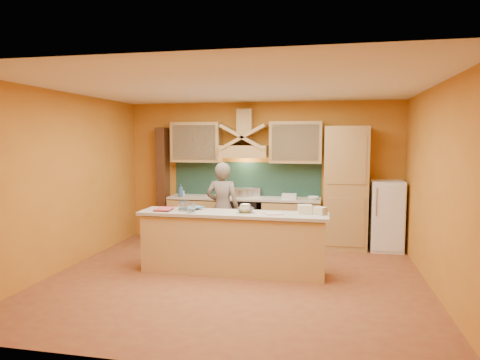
% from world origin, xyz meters
% --- Properties ---
extents(floor, '(5.50, 5.00, 0.01)m').
position_xyz_m(floor, '(0.00, 0.00, 0.00)').
color(floor, brown).
rests_on(floor, ground).
extents(ceiling, '(5.50, 5.00, 0.01)m').
position_xyz_m(ceiling, '(0.00, 0.00, 2.80)').
color(ceiling, white).
rests_on(ceiling, wall_back).
extents(wall_back, '(5.50, 0.02, 2.80)m').
position_xyz_m(wall_back, '(0.00, 2.50, 1.40)').
color(wall_back, '#C67D26').
rests_on(wall_back, floor).
extents(wall_front, '(5.50, 0.02, 2.80)m').
position_xyz_m(wall_front, '(0.00, -2.50, 1.40)').
color(wall_front, '#C67D26').
rests_on(wall_front, floor).
extents(wall_left, '(0.02, 5.00, 2.80)m').
position_xyz_m(wall_left, '(-2.75, 0.00, 1.40)').
color(wall_left, '#C67D26').
rests_on(wall_left, floor).
extents(wall_right, '(0.02, 5.00, 2.80)m').
position_xyz_m(wall_right, '(2.75, 0.00, 1.40)').
color(wall_right, '#C67D26').
rests_on(wall_right, floor).
extents(base_cabinet_left, '(1.10, 0.60, 0.86)m').
position_xyz_m(base_cabinet_left, '(-1.25, 2.20, 0.43)').
color(base_cabinet_left, tan).
rests_on(base_cabinet_left, floor).
extents(base_cabinet_right, '(1.10, 0.60, 0.86)m').
position_xyz_m(base_cabinet_right, '(0.65, 2.20, 0.43)').
color(base_cabinet_right, tan).
rests_on(base_cabinet_right, floor).
extents(counter_top, '(3.00, 0.62, 0.04)m').
position_xyz_m(counter_top, '(-0.30, 2.20, 0.90)').
color(counter_top, '#BAB09D').
rests_on(counter_top, base_cabinet_left).
extents(stove, '(0.60, 0.58, 0.90)m').
position_xyz_m(stove, '(-0.30, 2.20, 0.45)').
color(stove, black).
rests_on(stove, floor).
extents(backsplash, '(3.00, 0.03, 0.70)m').
position_xyz_m(backsplash, '(-0.30, 2.48, 1.25)').
color(backsplash, '#17332B').
rests_on(backsplash, wall_back).
extents(range_hood, '(0.92, 0.50, 0.24)m').
position_xyz_m(range_hood, '(-0.30, 2.25, 1.82)').
color(range_hood, tan).
rests_on(range_hood, wall_back).
extents(hood_chimney, '(0.30, 0.30, 0.50)m').
position_xyz_m(hood_chimney, '(-0.30, 2.35, 2.40)').
color(hood_chimney, tan).
rests_on(hood_chimney, wall_back).
extents(upper_cabinet_left, '(1.00, 0.35, 0.80)m').
position_xyz_m(upper_cabinet_left, '(-1.30, 2.33, 2.00)').
color(upper_cabinet_left, tan).
rests_on(upper_cabinet_left, wall_back).
extents(upper_cabinet_right, '(1.00, 0.35, 0.80)m').
position_xyz_m(upper_cabinet_right, '(0.70, 2.33, 2.00)').
color(upper_cabinet_right, tan).
rests_on(upper_cabinet_right, wall_back).
extents(pantry_column, '(0.80, 0.60, 2.30)m').
position_xyz_m(pantry_column, '(1.65, 2.20, 1.15)').
color(pantry_column, tan).
rests_on(pantry_column, floor).
extents(fridge, '(0.58, 0.60, 1.30)m').
position_xyz_m(fridge, '(2.40, 2.20, 0.65)').
color(fridge, white).
rests_on(fridge, floor).
extents(trim_column_left, '(0.20, 0.30, 2.30)m').
position_xyz_m(trim_column_left, '(-2.05, 2.35, 1.15)').
color(trim_column_left, '#472816').
rests_on(trim_column_left, floor).
extents(island_body, '(2.80, 0.55, 0.88)m').
position_xyz_m(island_body, '(-0.10, 0.30, 0.44)').
color(island_body, tan).
rests_on(island_body, floor).
extents(island_top, '(2.90, 0.62, 0.05)m').
position_xyz_m(island_top, '(-0.10, 0.30, 0.92)').
color(island_top, '#BAB09D').
rests_on(island_top, island_body).
extents(person, '(0.62, 0.42, 1.66)m').
position_xyz_m(person, '(-0.51, 1.31, 0.83)').
color(person, '#70665B').
rests_on(person, floor).
extents(pot_large, '(0.35, 0.35, 0.18)m').
position_xyz_m(pot_large, '(-0.36, 2.20, 0.99)').
color(pot_large, '#B4B4BB').
rests_on(pot_large, stove).
extents(pot_small, '(0.25, 0.25, 0.15)m').
position_xyz_m(pot_small, '(-0.26, 2.37, 0.98)').
color(pot_small, '#AFAFB6').
rests_on(pot_small, stove).
extents(soap_bottle_a, '(0.08, 0.08, 0.17)m').
position_xyz_m(soap_bottle_a, '(-1.53, 2.06, 1.00)').
color(soap_bottle_a, silver).
rests_on(soap_bottle_a, counter_top).
extents(soap_bottle_b, '(0.11, 0.11, 0.26)m').
position_xyz_m(soap_bottle_b, '(-1.54, 2.01, 1.05)').
color(soap_bottle_b, '#345690').
rests_on(soap_bottle_b, counter_top).
extents(bowl_back, '(0.24, 0.24, 0.07)m').
position_xyz_m(bowl_back, '(1.06, 2.10, 0.95)').
color(bowl_back, silver).
rests_on(bowl_back, counter_top).
extents(dish_rack, '(0.29, 0.23, 0.10)m').
position_xyz_m(dish_rack, '(0.60, 2.14, 0.97)').
color(dish_rack, silver).
rests_on(dish_rack, counter_top).
extents(book_lower, '(0.28, 0.36, 0.03)m').
position_xyz_m(book_lower, '(-1.33, 0.26, 0.96)').
color(book_lower, '#B74147').
rests_on(book_lower, island_top).
extents(book_upper, '(0.37, 0.40, 0.02)m').
position_xyz_m(book_upper, '(-0.88, 0.47, 0.98)').
color(book_upper, teal).
rests_on(book_upper, island_top).
extents(jar_large, '(0.17, 0.17, 0.15)m').
position_xyz_m(jar_large, '(-0.89, 0.30, 1.02)').
color(jar_large, white).
rests_on(jar_large, island_top).
extents(jar_small, '(0.13, 0.13, 0.15)m').
position_xyz_m(jar_small, '(-0.71, 0.13, 1.02)').
color(jar_small, white).
rests_on(jar_small, island_top).
extents(kitchen_scale, '(0.15, 0.15, 0.11)m').
position_xyz_m(kitchen_scale, '(0.08, 0.39, 1.00)').
color(kitchen_scale, silver).
rests_on(kitchen_scale, island_top).
extents(mixing_bowl, '(0.31, 0.31, 0.07)m').
position_xyz_m(mixing_bowl, '(0.09, 0.33, 0.98)').
color(mixing_bowl, silver).
rests_on(mixing_bowl, island_top).
extents(cloth, '(0.31, 0.28, 0.02)m').
position_xyz_m(cloth, '(0.54, 0.26, 0.95)').
color(cloth, beige).
rests_on(cloth, island_top).
extents(grocery_bag_a, '(0.23, 0.19, 0.13)m').
position_xyz_m(grocery_bag_a, '(0.99, 0.41, 1.01)').
color(grocery_bag_a, beige).
rests_on(grocery_bag_a, island_top).
extents(grocery_bag_b, '(0.23, 0.22, 0.11)m').
position_xyz_m(grocery_bag_b, '(1.21, 0.37, 1.00)').
color(grocery_bag_b, beige).
rests_on(grocery_bag_b, island_top).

